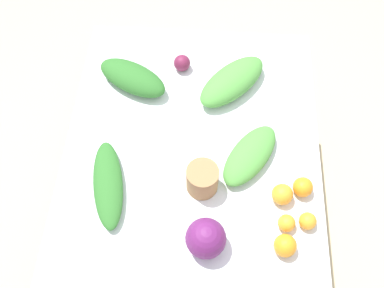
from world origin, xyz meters
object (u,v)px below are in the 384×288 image
(greens_bunch_dandelion, at_px, (250,155))
(greens_bunch_chard, at_px, (132,78))
(orange_4, at_px, (282,194))
(greens_bunch_kale, at_px, (108,184))
(orange_3, at_px, (303,187))
(greens_bunch_scallion, at_px, (232,81))
(orange_0, at_px, (287,223))
(beet_root, at_px, (182,63))
(orange_2, at_px, (285,246))
(cabbage_purple, at_px, (206,238))
(paper_bag, at_px, (202,179))
(orange_1, at_px, (308,221))

(greens_bunch_dandelion, xyz_separation_m, greens_bunch_chard, (0.35, 0.51, 0.01))
(orange_4, bearing_deg, greens_bunch_kale, 89.74)
(orange_3, bearing_deg, greens_bunch_scallion, 30.01)
(greens_bunch_chard, height_order, orange_0, greens_bunch_chard)
(greens_bunch_chard, bearing_deg, orange_3, -123.50)
(orange_0, distance_m, orange_4, 0.11)
(greens_bunch_dandelion, distance_m, beet_root, 0.54)
(beet_root, xyz_separation_m, orange_2, (-0.81, -0.43, 0.00))
(cabbage_purple, relative_size, greens_bunch_chard, 0.44)
(orange_3, bearing_deg, paper_bag, 90.39)
(greens_bunch_dandelion, distance_m, orange_1, 0.33)
(greens_bunch_chard, height_order, orange_3, greens_bunch_chard)
(greens_bunch_kale, distance_m, orange_0, 0.68)
(orange_1, bearing_deg, paper_bag, 71.79)
(greens_bunch_kale, relative_size, orange_2, 4.54)
(cabbage_purple, bearing_deg, orange_1, -74.68)
(greens_bunch_chard, xyz_separation_m, beet_root, (0.11, -0.21, -0.01))
(greens_bunch_dandelion, relative_size, greens_bunch_kale, 0.85)
(greens_bunch_scallion, height_order, orange_3, greens_bunch_scallion)
(greens_bunch_chard, distance_m, orange_1, 0.94)
(greens_bunch_scallion, xyz_separation_m, orange_1, (-0.61, -0.29, -0.02))
(greens_bunch_chard, bearing_deg, orange_2, -137.86)
(beet_root, xyz_separation_m, orange_4, (-0.61, -0.42, 0.00))
(greens_bunch_chard, xyz_separation_m, orange_1, (-0.60, -0.72, -0.02))
(paper_bag, relative_size, orange_3, 1.62)
(orange_0, bearing_deg, orange_2, 173.21)
(greens_bunch_chard, relative_size, orange_2, 3.97)
(paper_bag, height_order, orange_2, paper_bag)
(cabbage_purple, distance_m, orange_3, 0.43)
(paper_bag, height_order, orange_4, paper_bag)
(cabbage_purple, height_order, greens_bunch_chard, cabbage_purple)
(greens_bunch_scallion, relative_size, orange_2, 4.36)
(paper_bag, bearing_deg, orange_2, -126.82)
(greens_bunch_scallion, bearing_deg, paper_bag, 167.73)
(paper_bag, relative_size, beet_root, 1.65)
(orange_1, bearing_deg, orange_3, 4.61)
(greens_bunch_kale, bearing_deg, orange_0, -99.45)
(beet_root, height_order, orange_4, orange_4)
(orange_0, xyz_separation_m, orange_1, (0.01, -0.08, 0.00))
(greens_bunch_scallion, bearing_deg, greens_bunch_dandelion, -167.68)
(greens_bunch_dandelion, relative_size, greens_bunch_chard, 0.98)
(paper_bag, relative_size, greens_bunch_kale, 0.33)
(cabbage_purple, bearing_deg, greens_bunch_chard, 26.72)
(orange_0, relative_size, orange_2, 0.79)
(paper_bag, bearing_deg, greens_bunch_kale, 94.75)
(greens_bunch_kale, distance_m, beet_root, 0.65)
(orange_1, bearing_deg, orange_4, 42.97)
(orange_2, relative_size, orange_3, 1.07)
(beet_root, relative_size, orange_3, 0.98)
(greens_bunch_kale, bearing_deg, greens_bunch_scallion, -42.16)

